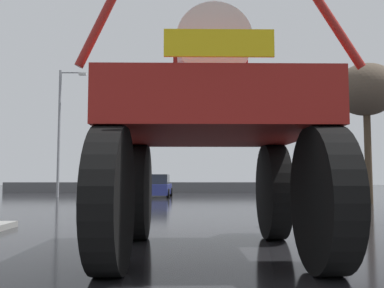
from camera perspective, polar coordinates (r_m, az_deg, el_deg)
name	(u,v)px	position (r m, az deg, el deg)	size (l,w,h in m)	color
ground_plane	(174,207)	(19.10, -2.49, -8.44)	(120.00, 120.00, 0.00)	black
oversize_sprayer	(210,132)	(7.36, 2.48, 1.69)	(3.90, 5.28, 4.28)	black
sedan_ahead	(157,186)	(28.63, -4.75, -5.72)	(2.00, 4.16, 1.52)	navy
traffic_signal_near_right	(339,118)	(12.15, 19.24, 3.37)	(0.24, 0.54, 3.99)	gray
streetlight_far_left	(61,126)	(30.05, -17.24, 2.28)	(1.85, 0.24, 8.65)	gray
bare_tree_right	(366,91)	(23.48, 22.40, 6.63)	(3.13, 3.13, 7.11)	#473828
roadside_barrier	(180,187)	(37.50, -1.68, -5.87)	(30.98, 0.24, 0.90)	#59595B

